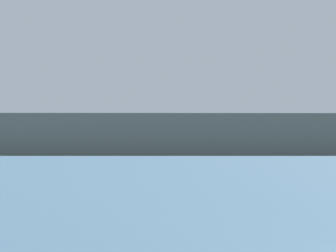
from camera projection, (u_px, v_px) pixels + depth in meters
The scene contains 1 object.
distant_headland at pixel (251, 137), 1100.72m from camera, with size 765.31×315.27×51.18m, color #60665B.
Camera 1 is at (-6.03, -14.93, 2.15)m, focal length 84.45 mm.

